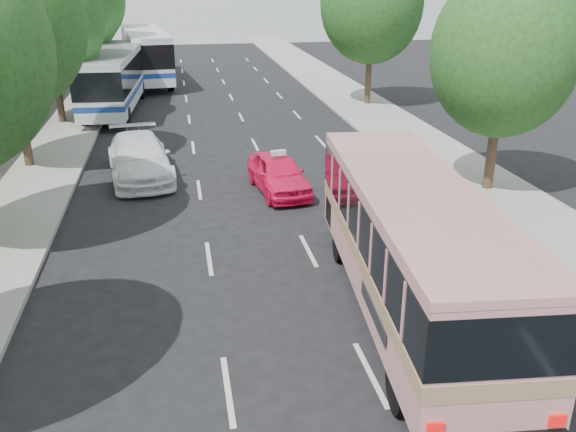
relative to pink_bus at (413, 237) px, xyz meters
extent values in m
plane|color=black|center=(-2.58, -0.16, -1.99)|extent=(120.00, 120.00, 0.00)
cube|color=#9E998E|center=(-11.08, 19.84, -1.91)|extent=(4.00, 90.00, 0.15)
cube|color=#9E998E|center=(5.92, 19.84, -1.93)|extent=(4.00, 90.00, 0.12)
cube|color=#9E998E|center=(-12.88, 19.84, -1.09)|extent=(0.30, 90.00, 1.50)
cylinder|color=#38281E|center=(-11.28, 13.84, -0.09)|extent=(0.36, 0.36, 3.80)
ellipsoid|color=#244016|center=(-11.28, 13.84, 3.91)|extent=(6.00, 6.00, 6.90)
cylinder|color=#38281E|center=(-11.18, 21.84, -0.24)|extent=(0.36, 0.36, 3.50)
ellipsoid|color=#244016|center=(-11.18, 21.84, 3.44)|extent=(5.52, 5.52, 6.35)
cylinder|color=#38281E|center=(-11.08, 29.84, 0.01)|extent=(0.36, 0.36, 3.99)
cylinder|color=#38281E|center=(-11.28, 37.84, -0.13)|extent=(0.36, 0.36, 3.72)
cylinder|color=#38281E|center=(6.12, 7.84, -0.37)|extent=(0.36, 0.36, 3.23)
ellipsoid|color=#244016|center=(6.12, 7.84, 3.03)|extent=(5.10, 5.10, 5.87)
sphere|color=#244016|center=(6.52, 7.54, 4.05)|extent=(3.32, 3.31, 3.31)
cylinder|color=#38281E|center=(6.42, 23.84, -0.09)|extent=(0.36, 0.36, 3.80)
ellipsoid|color=#244016|center=(6.42, 23.84, 3.91)|extent=(6.00, 6.00, 6.90)
cube|color=#D18788|center=(0.00, 0.00, -0.13)|extent=(3.37, 10.16, 2.68)
cube|color=#9E7A59|center=(0.00, 0.00, -0.44)|extent=(3.42, 10.19, 0.35)
cube|color=black|center=(0.00, 0.00, 0.36)|extent=(3.43, 10.20, 1.10)
cube|color=#D18788|center=(0.00, 0.00, 1.13)|extent=(3.40, 10.19, 0.16)
cylinder|color=black|center=(-0.83, 3.08, -1.47)|extent=(0.39, 1.06, 1.04)
cylinder|color=black|center=(1.36, 2.89, -1.47)|extent=(0.39, 1.06, 1.04)
cylinder|color=black|center=(-1.40, -3.28, -1.47)|extent=(0.39, 1.06, 1.04)
cylinder|color=black|center=(0.79, -3.48, -1.47)|extent=(0.39, 1.06, 1.04)
imported|color=#FA1552|center=(-1.58, 9.11, -1.29)|extent=(2.12, 4.28, 1.40)
imported|color=white|center=(-6.68, 11.77, -1.17)|extent=(2.99, 5.86, 1.63)
cube|color=silver|center=(-8.56, 24.85, 0.01)|extent=(3.15, 11.65, 2.93)
cube|color=black|center=(-8.56, 24.85, 0.37)|extent=(3.20, 11.69, 1.44)
cube|color=navy|center=(-8.56, 24.85, -0.74)|extent=(3.19, 11.68, 0.29)
cube|color=silver|center=(-8.56, 24.85, 1.40)|extent=(3.17, 11.67, 0.13)
cylinder|color=black|center=(-9.41, 28.56, -1.46)|extent=(0.37, 1.07, 1.06)
cylinder|color=black|center=(-7.26, 28.43, -1.46)|extent=(0.37, 1.07, 1.06)
cylinder|color=black|center=(-9.88, 20.89, -1.46)|extent=(0.37, 1.07, 1.06)
cylinder|color=black|center=(-7.73, 20.76, -1.46)|extent=(0.37, 1.07, 1.06)
cube|color=white|center=(-7.08, 34.87, 0.14)|extent=(4.06, 12.55, 3.13)
cube|color=black|center=(-7.08, 34.87, 0.53)|extent=(4.11, 12.59, 1.54)
cube|color=navy|center=(-7.08, 34.87, -0.65)|extent=(4.10, 12.58, 0.31)
cube|color=white|center=(-7.08, 34.87, 1.64)|extent=(4.08, 12.58, 0.14)
cylinder|color=black|center=(-8.69, 38.61, -1.42)|extent=(0.46, 1.16, 1.13)
cylinder|color=black|center=(-6.39, 38.89, -1.42)|extent=(0.46, 1.16, 1.13)
cylinder|color=black|center=(-7.72, 30.45, -1.42)|extent=(0.46, 1.16, 1.13)
cylinder|color=black|center=(-5.42, 30.73, -1.42)|extent=(0.46, 1.16, 1.13)
cube|color=silver|center=(-1.58, 9.11, -0.50)|extent=(0.57, 0.24, 0.18)
camera|label=1|loc=(-5.08, -11.98, 5.61)|focal=38.00mm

